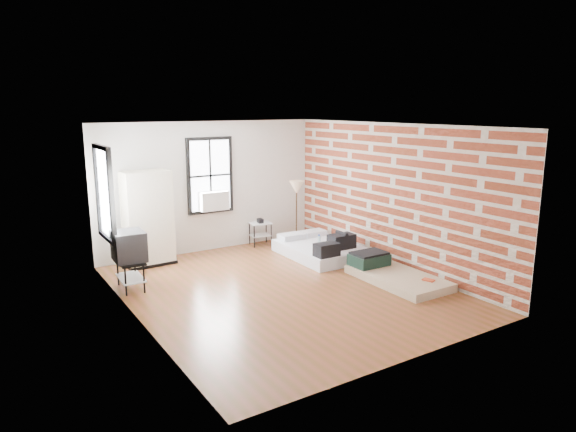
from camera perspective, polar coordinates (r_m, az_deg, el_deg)
ground at (r=8.99m, az=-0.56°, el=-8.12°), size 6.00×6.00×0.00m
room_shell at (r=8.97m, az=-0.55°, el=3.32°), size 5.02×6.02×2.80m
mattress_main at (r=10.86m, az=3.77°, el=-3.64°), size 1.40×1.88×0.60m
mattress_bare at (r=9.61m, az=11.36°, el=-6.25°), size 1.01×1.88×0.40m
wardrobe at (r=10.48m, az=-15.31°, el=-0.28°), size 0.97×0.59×1.88m
side_table at (r=11.65m, az=-3.10°, el=-1.29°), size 0.52×0.44×0.62m
floor_lamp at (r=11.34m, az=0.96°, el=2.79°), size 0.32×0.32×1.49m
tv_stand at (r=9.18m, az=-17.24°, el=-3.41°), size 0.54×0.75×1.03m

